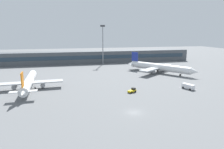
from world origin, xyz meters
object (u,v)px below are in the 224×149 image
Objects in this scene: airplane_mid at (159,67)px; baggage_tug_yellow at (132,90)px; service_van_white at (188,86)px; airplane_near at (29,81)px; floodlight_tower_west at (103,42)px.

airplane_mid is 42.71m from baggage_tug_yellow.
service_van_white is (24.17, -0.53, 0.31)m from baggage_tug_yellow.
baggage_tug_yellow is at bearing -20.37° from airplane_near.
airplane_mid is at bearing 14.74° from airplane_near.
service_van_white is 77.23m from floodlight_tower_west.
floodlight_tower_west is at bearing 53.65° from airplane_near.
airplane_near is 43.28m from baggage_tug_yellow.
service_van_white is at bearing -72.31° from floodlight_tower_west.
baggage_tug_yellow is (-27.17, -32.85, -2.54)m from airplane_mid.
baggage_tug_yellow is 0.14× the size of floodlight_tower_west.
floodlight_tower_west reaches higher than airplane_near.
floodlight_tower_west is at bearing 107.69° from service_van_white.
airplane_near is at bearing -126.35° from floodlight_tower_west.
baggage_tug_yellow is 73.27m from floodlight_tower_west.
airplane_near is at bearing 166.46° from service_van_white.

